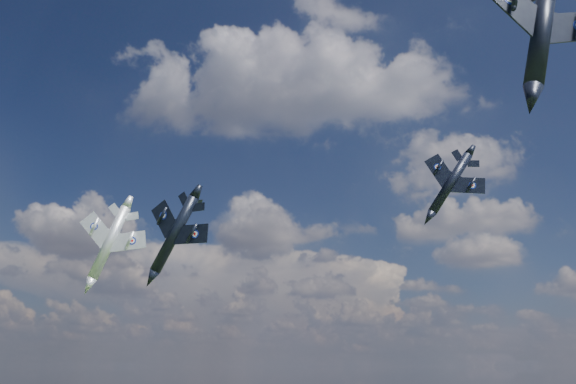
% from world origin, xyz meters
% --- Properties ---
extents(jet_lead_navy, '(13.92, 16.82, 7.88)m').
position_xyz_m(jet_lead_navy, '(-9.05, 14.61, 77.71)').
color(jet_lead_navy, black).
extents(jet_right_navy, '(14.99, 17.01, 5.60)m').
position_xyz_m(jet_right_navy, '(29.09, -14.81, 84.74)').
color(jet_right_navy, black).
extents(jet_high_navy, '(10.81, 14.79, 8.26)m').
position_xyz_m(jet_high_navy, '(27.66, 29.78, 87.47)').
color(jet_high_navy, black).
extents(jet_left_silver, '(14.58, 18.19, 7.40)m').
position_xyz_m(jet_left_silver, '(-24.77, 27.83, 79.97)').
color(jet_left_silver, '#AAAEB5').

